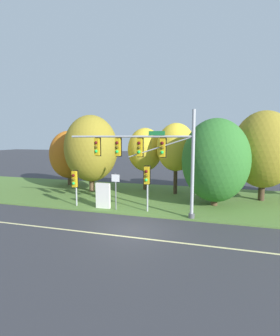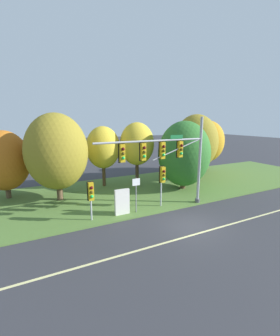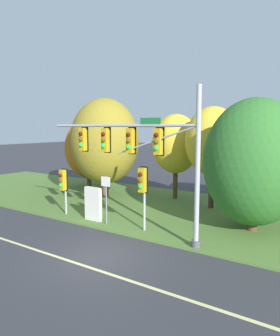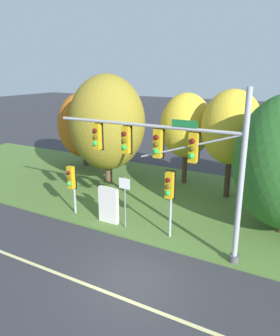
# 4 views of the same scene
# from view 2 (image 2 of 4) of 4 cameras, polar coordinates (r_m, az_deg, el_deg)

# --- Properties ---
(ground_plane) EXTENTS (160.00, 160.00, 0.00)m
(ground_plane) POSITION_cam_2_polar(r_m,az_deg,el_deg) (15.92, 12.58, -13.83)
(ground_plane) COLOR #333338
(lane_stripe) EXTENTS (36.00, 0.16, 0.01)m
(lane_stripe) POSITION_cam_2_polar(r_m,az_deg,el_deg) (15.12, 15.55, -15.44)
(lane_stripe) COLOR beige
(lane_stripe) RESTS_ON ground
(grass_verge) EXTENTS (48.00, 11.50, 0.10)m
(grass_verge) POSITION_cam_2_polar(r_m,az_deg,el_deg) (22.40, -0.84, -5.68)
(grass_verge) COLOR #517533
(grass_verge) RESTS_ON ground
(traffic_signal_mast) EXTENTS (8.92, 0.49, 7.05)m
(traffic_signal_mast) POSITION_cam_2_polar(r_m,az_deg,el_deg) (16.89, 7.40, 3.40)
(traffic_signal_mast) COLOR #9EA0A5
(traffic_signal_mast) RESTS_ON grass_verge
(pedestrian_signal_near_kerb) EXTENTS (0.46, 0.55, 2.79)m
(pedestrian_signal_near_kerb) POSITION_cam_2_polar(r_m,az_deg,el_deg) (15.44, -12.34, -6.32)
(pedestrian_signal_near_kerb) COLOR #9EA0A5
(pedestrian_signal_near_kerb) RESTS_ON grass_verge
(pedestrian_signal_further_along) EXTENTS (0.46, 0.55, 3.31)m
(pedestrian_signal_further_along) POSITION_cam_2_polar(r_m,az_deg,el_deg) (17.57, 5.71, -2.36)
(pedestrian_signal_further_along) COLOR #9EA0A5
(pedestrian_signal_further_along) RESTS_ON grass_verge
(route_sign_post) EXTENTS (0.60, 0.08, 2.66)m
(route_sign_post) POSITION_cam_2_polar(r_m,az_deg,el_deg) (16.60, -1.00, -5.76)
(route_sign_post) COLOR slate
(route_sign_post) RESTS_ON grass_verge
(tree_nearest_road) EXTENTS (4.17, 4.17, 5.96)m
(tree_nearest_road) POSITION_cam_2_polar(r_m,az_deg,el_deg) (22.58, -31.21, 1.58)
(tree_nearest_road) COLOR brown
(tree_nearest_road) RESTS_ON grass_verge
(tree_left_of_mast) EXTENTS (5.12, 5.12, 7.39)m
(tree_left_of_mast) POSITION_cam_2_polar(r_m,az_deg,el_deg) (20.00, -20.39, 3.86)
(tree_left_of_mast) COLOR brown
(tree_left_of_mast) RESTS_ON grass_verge
(tree_behind_signpost) EXTENTS (3.45, 3.45, 6.20)m
(tree_behind_signpost) POSITION_cam_2_polar(r_m,az_deg,el_deg) (23.29, -9.37, 5.12)
(tree_behind_signpost) COLOR #4C3823
(tree_behind_signpost) RESTS_ON grass_verge
(tree_mid_verge) EXTENTS (3.54, 3.54, 6.58)m
(tree_mid_verge) POSITION_cam_2_polar(r_m,az_deg,el_deg) (23.37, -0.77, 6.09)
(tree_mid_verge) COLOR #423021
(tree_mid_verge) RESTS_ON grass_verge
(tree_tall_centre) EXTENTS (5.14, 5.14, 6.73)m
(tree_tall_centre) POSITION_cam_2_polar(r_m,az_deg,el_deg) (22.59, 11.10, 3.54)
(tree_tall_centre) COLOR #4C3823
(tree_tall_centre) RESTS_ON grass_verge
(tree_right_far) EXTENTS (5.08, 5.08, 7.45)m
(tree_right_far) POSITION_cam_2_polar(r_m,az_deg,el_deg) (27.00, 13.95, 6.37)
(tree_right_far) COLOR #423021
(tree_right_far) RESTS_ON grass_verge
(tree_furthest_back) EXTENTS (4.34, 4.34, 6.75)m
(tree_furthest_back) POSITION_cam_2_polar(r_m,az_deg,el_deg) (31.26, 16.72, 6.49)
(tree_furthest_back) COLOR #423021
(tree_furthest_back) RESTS_ON grass_verge
(info_kiosk) EXTENTS (1.10, 0.24, 1.90)m
(info_kiosk) POSITION_cam_2_polar(r_m,az_deg,el_deg) (16.56, -4.58, -8.60)
(info_kiosk) COLOR silver
(info_kiosk) RESTS_ON grass_verge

